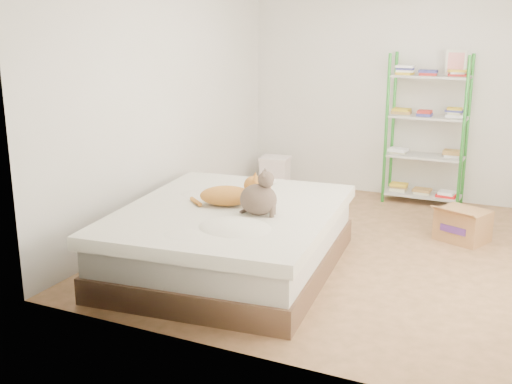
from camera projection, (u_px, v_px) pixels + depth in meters
The scene contains 7 objects.
room at pixel (353, 110), 5.59m from camera, with size 3.81×4.21×2.61m.
bed at pixel (230, 239), 5.43m from camera, with size 1.93×2.31×0.55m.
orange_cat at pixel (226, 193), 5.40m from camera, with size 0.53×0.29×0.21m, color #CA7E30, non-canonical shape.
grey_cat at pixel (258, 193), 5.12m from camera, with size 0.27×0.32×0.37m, color #745C4E, non-canonical shape.
shelf_unit at pixel (427, 131), 7.22m from camera, with size 0.88×0.36×1.74m.
cardboard_box at pixel (463, 225), 6.15m from camera, with size 0.54×0.55×0.36m.
white_bin at pixel (275, 173), 7.99m from camera, with size 0.39×0.35×0.41m.
Camera 1 is at (1.61, -5.40, 2.10)m, focal length 45.00 mm.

